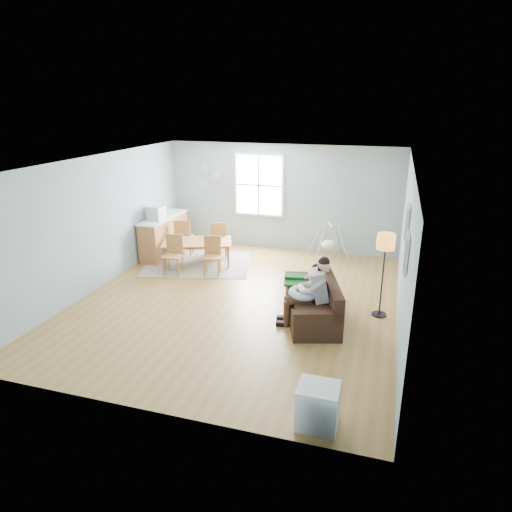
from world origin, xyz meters
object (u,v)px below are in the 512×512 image
(storage_cube, at_px, (317,406))
(dining_table, at_px, (197,253))
(father, at_px, (311,289))
(counter, at_px, (164,235))
(chair_nw, at_px, (183,235))
(baby_swing, at_px, (329,244))
(monitor, at_px, (156,213))
(toddler, at_px, (310,280))
(chair_sw, at_px, (174,252))
(chair_ne, at_px, (219,237))
(floor_lamp, at_px, (385,249))
(chair_se, at_px, (212,253))
(sofa, at_px, (315,304))

(storage_cube, bearing_deg, dining_table, 127.31)
(father, bearing_deg, counter, 147.24)
(chair_nw, relative_size, baby_swing, 0.83)
(father, xyz_separation_m, monitor, (-4.21, 2.38, 0.48))
(chair_nw, height_order, counter, counter)
(father, xyz_separation_m, dining_table, (-3.12, 2.28, -0.39))
(counter, height_order, baby_swing, counter)
(counter, bearing_deg, chair_nw, 3.23)
(toddler, bearing_deg, baby_swing, 91.85)
(chair_sw, bearing_deg, chair_nw, 104.89)
(monitor, relative_size, baby_swing, 0.34)
(chair_nw, xyz_separation_m, monitor, (-0.51, -0.36, 0.62))
(dining_table, bearing_deg, counter, 137.54)
(dining_table, distance_m, chair_sw, 0.77)
(chair_sw, height_order, chair_ne, chair_sw)
(floor_lamp, relative_size, chair_se, 1.79)
(chair_sw, bearing_deg, dining_table, 69.05)
(floor_lamp, bearing_deg, father, -147.97)
(floor_lamp, height_order, storage_cube, floor_lamp)
(sofa, relative_size, chair_nw, 2.18)
(floor_lamp, relative_size, chair_ne, 1.74)
(chair_ne, relative_size, baby_swing, 0.78)
(storage_cube, height_order, chair_sw, chair_sw)
(chair_se, height_order, chair_ne, chair_ne)
(floor_lamp, distance_m, dining_table, 4.66)
(monitor, bearing_deg, baby_swing, 15.77)
(dining_table, bearing_deg, chair_ne, 47.31)
(chair_sw, height_order, counter, counter)
(storage_cube, relative_size, counter, 0.31)
(chair_sw, bearing_deg, chair_se, 14.23)
(toddler, relative_size, chair_ne, 0.87)
(toddler, relative_size, chair_sw, 0.87)
(storage_cube, xyz_separation_m, chair_nw, (-4.26, 5.31, 0.26))
(storage_cube, bearing_deg, chair_ne, 121.60)
(chair_ne, bearing_deg, sofa, -43.00)
(sofa, xyz_separation_m, counter, (-4.26, 2.43, 0.23))
(storage_cube, relative_size, chair_sw, 0.61)
(floor_lamp, xyz_separation_m, counter, (-5.38, 1.99, -0.78))
(chair_se, bearing_deg, chair_nw, 140.46)
(chair_nw, relative_size, monitor, 2.43)
(dining_table, relative_size, chair_ne, 1.81)
(floor_lamp, relative_size, baby_swing, 1.36)
(toddler, height_order, counter, counter)
(chair_sw, distance_m, chair_ne, 1.49)
(chair_sw, relative_size, baby_swing, 0.78)
(floor_lamp, distance_m, chair_se, 3.94)
(chair_ne, bearing_deg, counter, -169.52)
(father, distance_m, storage_cube, 2.65)
(chair_se, distance_m, chair_ne, 1.21)
(father, bearing_deg, storage_cube, -77.57)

